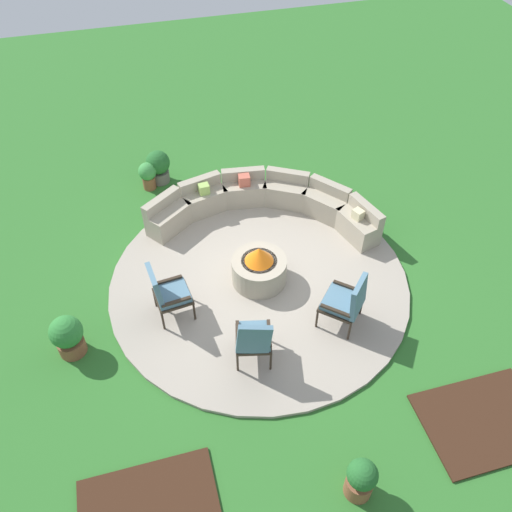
# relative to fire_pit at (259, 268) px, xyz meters

# --- Properties ---
(ground_plane) EXTENTS (24.00, 24.00, 0.00)m
(ground_plane) POSITION_rel_fire_pit_xyz_m (0.00, 0.00, -0.36)
(ground_plane) COLOR #2D6B28
(patio_circle) EXTENTS (5.16, 5.16, 0.06)m
(patio_circle) POSITION_rel_fire_pit_xyz_m (0.00, 0.00, -0.33)
(patio_circle) COLOR #9E9384
(patio_circle) RESTS_ON ground_plane
(mulch_bed_right) EXTENTS (1.71, 1.28, 0.04)m
(mulch_bed_right) POSITION_rel_fire_pit_xyz_m (2.32, -3.35, -0.34)
(mulch_bed_right) COLOR #382114
(mulch_bed_right) RESTS_ON ground_plane
(fire_pit) EXTENTS (0.94, 0.94, 0.76)m
(fire_pit) POSITION_rel_fire_pit_xyz_m (0.00, 0.00, 0.00)
(fire_pit) COLOR #9E937F
(fire_pit) RESTS_ON patio_circle
(curved_stone_bench) EXTENTS (4.16, 2.29, 0.69)m
(curved_stone_bench) POSITION_rel_fire_pit_xyz_m (0.55, 1.63, -0.01)
(curved_stone_bench) COLOR #9E937F
(curved_stone_bench) RESTS_ON patio_circle
(lounge_chair_front_left) EXTENTS (0.64, 0.60, 1.06)m
(lounge_chair_front_left) POSITION_rel_fire_pit_xyz_m (-1.60, -0.35, 0.26)
(lounge_chair_front_left) COLOR #2D2319
(lounge_chair_front_left) RESTS_ON patio_circle
(lounge_chair_front_right) EXTENTS (0.64, 0.67, 1.04)m
(lounge_chair_front_right) POSITION_rel_fire_pit_xyz_m (-0.52, -1.55, 0.24)
(lounge_chair_front_right) COLOR #2D2319
(lounge_chair_front_right) RESTS_ON patio_circle
(lounge_chair_back_left) EXTENTS (0.83, 0.85, 1.01)m
(lounge_chair_back_left) POSITION_rel_fire_pit_xyz_m (1.06, -1.24, 0.23)
(lounge_chair_back_left) COLOR #2D2319
(lounge_chair_back_left) RESTS_ON patio_circle
(potted_plant_0) EXTENTS (0.50, 0.50, 0.72)m
(potted_plant_0) POSITION_rel_fire_pit_xyz_m (-1.25, 3.36, 0.04)
(potted_plant_0) COLOR #605B56
(potted_plant_0) RESTS_ON ground_plane
(potted_plant_1) EXTENTS (0.50, 0.50, 0.74)m
(potted_plant_1) POSITION_rel_fire_pit_xyz_m (-3.16, -0.62, 0.04)
(potted_plant_1) COLOR brown
(potted_plant_1) RESTS_ON ground_plane
(potted_plant_2) EXTENTS (0.37, 0.37, 0.60)m
(potted_plant_2) POSITION_rel_fire_pit_xyz_m (-1.50, 3.18, -0.02)
(potted_plant_2) COLOR brown
(potted_plant_2) RESTS_ON ground_plane
(potted_plant_3) EXTENTS (0.39, 0.39, 0.70)m
(potted_plant_3) POSITION_rel_fire_pit_xyz_m (0.25, -3.75, 0.02)
(potted_plant_3) COLOR brown
(potted_plant_3) RESTS_ON ground_plane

